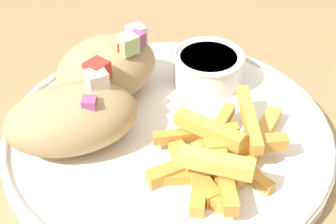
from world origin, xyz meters
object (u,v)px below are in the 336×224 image
object	(u,v)px
plate	(168,132)
pita_sandwich_far	(108,67)
sauce_ramekin	(208,66)
pita_sandwich_near	(73,117)
fries_pile	(220,155)

from	to	relation	value
plate	pita_sandwich_far	bearing A→B (deg)	139.00
plate	sauce_ramekin	bearing A→B (deg)	65.01
plate	pita_sandwich_near	xyz separation A→B (m)	(-0.08, -0.02, 0.03)
fries_pile	pita_sandwich_far	bearing A→B (deg)	137.61
pita_sandwich_near	sauce_ramekin	distance (m)	0.15
fries_pile	sauce_ramekin	distance (m)	0.12
fries_pile	pita_sandwich_near	bearing A→B (deg)	169.93
pita_sandwich_near	fries_pile	xyz separation A→B (m)	(0.13, -0.02, -0.02)
plate	pita_sandwich_far	world-z (taller)	pita_sandwich_far
fries_pile	sauce_ramekin	bearing A→B (deg)	94.18
pita_sandwich_near	fries_pile	size ratio (longest dim) A/B	0.96
pita_sandwich_far	sauce_ramekin	size ratio (longest dim) A/B	1.75
pita_sandwich_near	pita_sandwich_far	distance (m)	0.08
pita_sandwich_near	pita_sandwich_far	bearing A→B (deg)	54.97
plate	pita_sandwich_far	distance (m)	0.09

